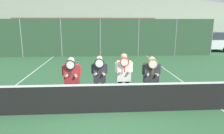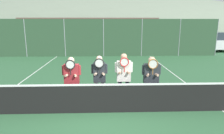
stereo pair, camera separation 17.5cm
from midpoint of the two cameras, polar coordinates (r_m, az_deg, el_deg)
name	(u,v)px [view 1 (the left image)]	position (r m, az deg, el deg)	size (l,w,h in m)	color
ground_plane	(103,113)	(6.44, -3.46, -12.92)	(120.00, 120.00, 0.00)	#2D5B38
hill_distant	(100,32)	(55.95, -3.67, 9.81)	(99.09, 55.05, 19.27)	slate
clubhouse_building	(87,32)	(24.28, -7.49, 9.89)	(14.91, 5.50, 3.24)	tan
fence_back	(100,38)	(16.54, -3.68, 8.30)	(19.03, 0.06, 3.04)	gray
tennis_net	(103,98)	(6.24, -3.52, -8.87)	(10.41, 0.09, 1.05)	gray
court_line_left_sideline	(15,85)	(10.02, -26.35, -4.76)	(0.05, 16.00, 0.01)	white
court_line_right_sideline	(184,82)	(10.01, 19.28, -4.15)	(0.05, 16.00, 0.01)	white
player_leftmost	(72,78)	(6.65, -12.16, -3.02)	(0.61, 0.34, 1.69)	#56565B
player_center_left	(100,76)	(6.69, -4.31, -2.72)	(0.54, 0.34, 1.70)	white
player_center_right	(124,75)	(6.66, 2.64, -2.29)	(0.59, 0.34, 1.78)	#232838
player_rightmost	(151,76)	(6.73, 10.41, -2.61)	(0.63, 0.34, 1.69)	white
car_far_left	(47,43)	(19.59, -18.36, 6.54)	(4.08, 1.97, 1.76)	maroon
car_left_of_center	(101,42)	(19.29, -3.33, 7.24)	(4.72, 1.92, 1.89)	#B2B7BC
car_center	(157,42)	(19.75, 12.54, 7.06)	(4.70, 2.02, 1.87)	silver
car_right_of_center	(208,42)	(21.58, 25.63, 6.55)	(4.04, 1.96, 1.85)	silver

